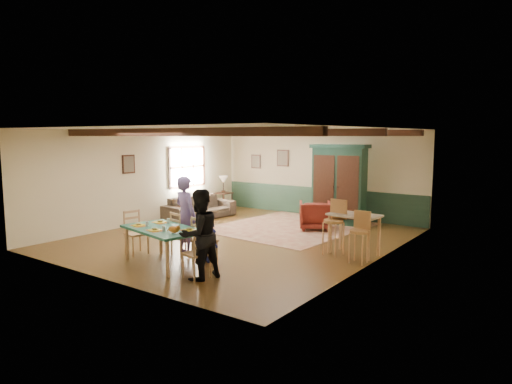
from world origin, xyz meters
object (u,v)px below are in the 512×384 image
Objects in this scene: person_man at (186,215)px; bar_stool_right at (359,238)px; counter_table at (354,234)px; dining_table at (164,246)px; sofa at (200,207)px; bar_stool_left at (333,228)px; dining_chair_far_left at (183,233)px; cat at (174,229)px; table_lamp at (223,184)px; armchair at (315,215)px; person_child at (208,238)px; dining_chair_far_right at (205,240)px; dining_chair_end_right at (197,252)px; end_table at (223,201)px; dining_chair_end_left at (136,233)px; armoire at (339,184)px; person_woman at (199,235)px.

person_man is 1.62× the size of bar_stool_right.
counter_table is at bearing 121.23° from bar_stool_right.
sofa is (-2.91, 4.17, -0.03)m from dining_table.
dining_chair_far_left is at bearing -136.98° from bar_stool_left.
cat is 0.15× the size of sofa.
dining_chair_far_left is 1.66× the size of table_lamp.
bar_stool_right is at bearing 101.47° from armchair.
bar_stool_right is (2.53, 1.67, 0.03)m from person_child.
dining_chair_far_right reaches higher than cat.
dining_chair_end_right is at bearing 155.08° from dining_chair_far_left.
dining_chair_end_left is at bearing -68.31° from end_table.
sofa reaches higher than end_table.
counter_table is at bearing -132.23° from dining_chair_far_left.
armoire is at bearing -82.52° from dining_chair_far_right.
sofa is 2.23× the size of bar_stool_right.
dining_chair_end_right is 3.25m from bar_stool_right.
end_table is at bearing 119.74° from dining_table.
dining_chair_end_left reaches higher than sofa.
dining_chair_far_right is at bearing 180.00° from dining_chair_far_left.
person_woman reaches higher than dining_chair_end_right.
armoire is (0.40, 5.22, 0.65)m from person_child.
cat is (0.73, -1.06, -0.02)m from person_man.
person_man reaches higher than dining_chair_far_right.
person_woman reaches higher than person_child.
person_woman reaches higher than cat.
table_lamp reaches higher than dining_chair_far_right.
dining_chair_far_right is 4.95m from sofa.
person_woman is at bearing 90.00° from dining_chair_end_right.
dining_chair_end_left is 0.58× the size of person_woman.
dining_chair_far_left is 0.40× the size of sofa.
dining_chair_end_left is 0.89× the size of bar_stool_right.
bar_stool_left reaches higher than table_lamp.
dining_table is 6.71m from table_lamp.
armoire is 2.20× the size of bar_stool_right.
dining_chair_end_left is at bearing -149.58° from sofa.
dining_chair_end_right is at bearing 61.65° from armchair.
person_man is 5.88m from end_table.
person_child is 0.95m from cat.
cat is at bearing -135.62° from bar_stool_right.
dining_table is at bearing -124.56° from bar_stool_left.
dining_chair_far_left is at bearing -46.17° from dining_chair_end_left.
armoire is 3.74× the size of end_table.
table_lamp is (-4.11, 1.04, 0.50)m from armchair.
counter_table is at bearing -43.09° from dining_chair_end_left.
person_man is 3.17m from bar_stool_left.
bar_stool_left is at bearing -133.36° from person_man.
armoire reaches higher than dining_chair_end_left.
dining_chair_end_right is 0.89× the size of bar_stool_right.
bar_stool_right is at bearing 56.91° from cat.
dining_chair_far_right is at bearing -99.45° from armoire.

